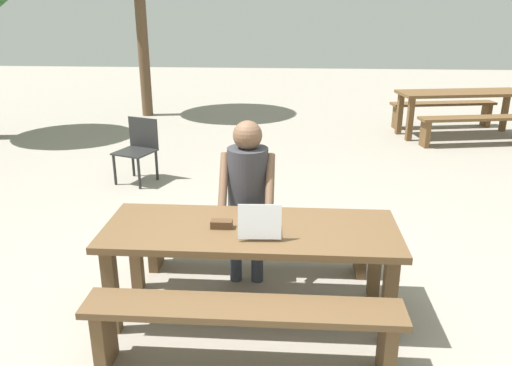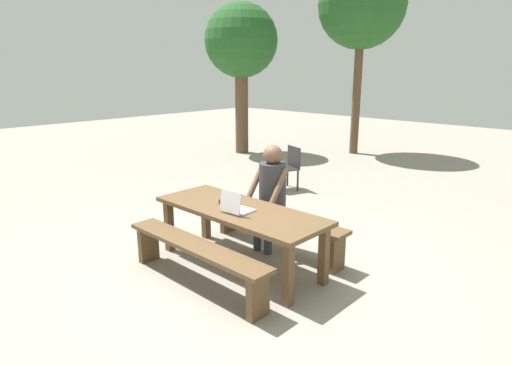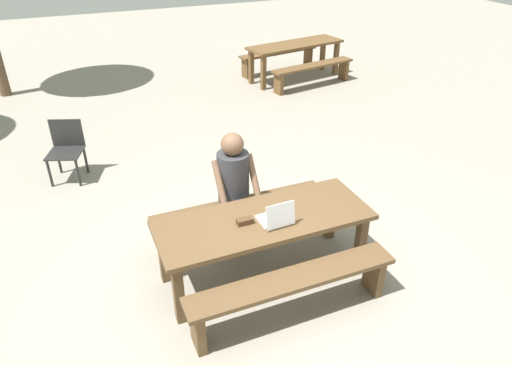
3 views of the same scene
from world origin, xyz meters
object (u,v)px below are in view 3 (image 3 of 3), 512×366
object	(u,v)px
small_pouch	(245,221)
picnic_table_mid	(295,49)
person_seated	(234,181)
laptop	(276,217)
plastic_chair	(66,148)
picnic_table_front	(264,226)

from	to	relation	value
small_pouch	picnic_table_mid	distance (m)	6.61
small_pouch	person_seated	world-z (taller)	person_seated
person_seated	laptop	bearing A→B (deg)	-78.87
plastic_chair	picnic_table_mid	distance (m)	5.59
laptop	plastic_chair	world-z (taller)	laptop
laptop	person_seated	size ratio (longest dim) A/B	0.23
laptop	picnic_table_front	bearing A→B (deg)	-62.12
small_pouch	plastic_chair	distance (m)	3.31
person_seated	picnic_table_mid	xyz separation A→B (m)	(3.28, 5.02, -0.15)
picnic_table_front	plastic_chair	distance (m)	3.38
small_pouch	plastic_chair	size ratio (longest dim) A/B	0.19
picnic_table_front	picnic_table_mid	size ratio (longest dim) A/B	0.94
small_pouch	plastic_chair	xyz separation A→B (m)	(-1.48, 2.95, -0.29)
picnic_table_mid	small_pouch	bearing A→B (deg)	-131.21
laptop	small_pouch	xyz separation A→B (m)	(-0.28, 0.11, -0.03)
person_seated	small_pouch	bearing A→B (deg)	-101.83
small_pouch	person_seated	bearing A→B (deg)	78.17
picnic_table_front	laptop	bearing A→B (deg)	-59.70
person_seated	plastic_chair	bearing A→B (deg)	124.93
laptop	picnic_table_mid	bearing A→B (deg)	-120.94
laptop	plastic_chair	distance (m)	3.54
laptop	picnic_table_mid	xyz separation A→B (m)	(3.13, 5.76, -0.11)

